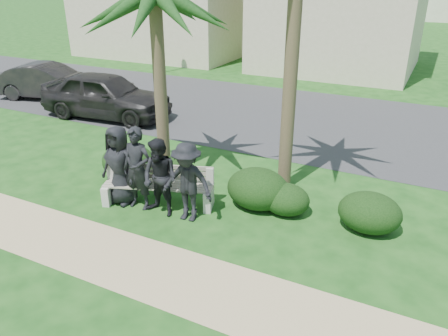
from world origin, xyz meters
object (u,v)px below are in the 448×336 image
(man_a, at_px, (119,165))
(man_c, at_px, (160,178))
(man_b, at_px, (137,169))
(park_bench, at_px, (159,188))
(car_b, at_px, (49,81))
(car_a, at_px, (106,95))
(man_d, at_px, (187,182))
(street_lamp, at_px, (154,15))

(man_a, relative_size, man_c, 1.06)
(man_b, xyz_separation_m, man_c, (0.63, -0.04, -0.08))
(park_bench, distance_m, car_b, 10.96)
(man_a, xyz_separation_m, man_b, (0.51, -0.01, 0.03))
(man_a, height_order, man_c, man_a)
(man_b, bearing_deg, car_a, 131.94)
(park_bench, distance_m, man_d, 1.10)
(car_a, bearing_deg, man_c, -136.55)
(man_a, bearing_deg, man_b, 1.93)
(park_bench, bearing_deg, man_a, -179.64)
(man_a, relative_size, man_b, 0.97)
(street_lamp, relative_size, car_b, 0.98)
(car_b, bearing_deg, man_b, -139.06)
(man_c, xyz_separation_m, car_b, (-9.69, 6.00, -0.16))
(car_a, distance_m, car_b, 4.00)
(man_a, relative_size, car_b, 0.43)
(man_d, bearing_deg, man_a, 176.55)
(street_lamp, relative_size, park_bench, 1.58)
(park_bench, bearing_deg, car_a, 120.12)
(park_bench, relative_size, man_d, 1.53)
(street_lamp, xyz_separation_m, car_a, (2.61, -7.00, -2.12))
(street_lamp, distance_m, car_b, 6.55)
(car_a, bearing_deg, park_bench, -136.02)
(man_b, height_order, car_b, man_b)
(park_bench, height_order, man_a, man_a)
(street_lamp, xyz_separation_m, park_bench, (8.11, -11.68, -2.54))
(street_lamp, bearing_deg, man_d, -52.87)
(man_d, bearing_deg, car_b, 146.13)
(car_b, bearing_deg, man_c, -137.49)
(man_c, relative_size, car_b, 0.40)
(man_d, bearing_deg, car_a, 138.37)
(man_d, bearing_deg, street_lamp, 123.12)
(street_lamp, xyz_separation_m, car_b, (-1.27, -6.03, -2.22))
(man_b, distance_m, car_a, 7.20)
(man_c, bearing_deg, car_a, 145.56)
(man_a, distance_m, car_b, 10.42)
(man_b, relative_size, car_a, 0.40)
(park_bench, xyz_separation_m, man_d, (0.95, -0.28, 0.49))
(park_bench, distance_m, man_a, 1.04)
(car_a, bearing_deg, man_b, -139.59)
(park_bench, height_order, car_a, car_a)
(man_b, bearing_deg, man_c, -7.56)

